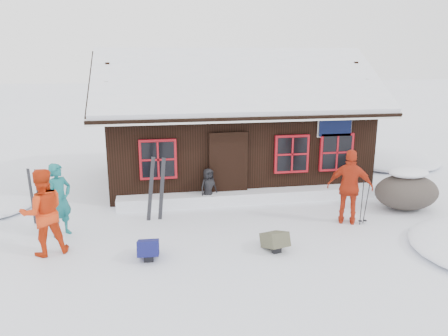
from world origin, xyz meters
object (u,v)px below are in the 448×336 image
Objects in this scene: skier_teal at (60,200)px; ski_poles at (364,203)px; backpack_olive at (275,243)px; boulder at (407,191)px; skier_orange_right at (350,187)px; skier_orange_left at (43,212)px; backpack_blue at (148,251)px; skier_crouched at (208,187)px.

skier_teal reaches higher than ski_poles.
ski_poles reaches higher than backpack_olive.
skier_orange_right is at bearing -160.75° from boulder.
skier_orange_right is at bearing 161.83° from ski_poles.
skier_orange_left is at bearing -148.58° from skier_teal.
skier_orange_right is 1.07× the size of boulder.
backpack_olive is (2.75, -0.06, 0.00)m from backpack_blue.
skier_orange_left is at bearing 30.37° from skier_orange_right.
skier_crouched is 1.84× the size of backpack_olive.
skier_teal is 7.07m from skier_orange_right.
skier_orange_right is 3.28× the size of backpack_olive.
backpack_olive is at bearing -156.08° from boulder.
backpack_olive is at bearing -69.00° from skier_teal.
skier_crouched reaches higher than backpack_blue.
backpack_blue is (-5.40, -1.04, -0.39)m from ski_poles.
skier_orange_left reaches higher than backpack_blue.
backpack_olive is (-2.29, -1.21, -0.80)m from skier_orange_right.
ski_poles reaches higher than skier_crouched.
skier_teal is 0.92× the size of skier_orange_right.
ski_poles is (7.41, -0.57, -0.33)m from skier_teal.
skier_orange_right is (7.06, -0.45, 0.08)m from skier_teal.
backpack_olive is (4.92, -0.67, -0.79)m from skier_orange_left.
skier_orange_left is 0.99× the size of skier_orange_right.
backpack_olive is at bearing -98.86° from skier_crouched.
backpack_blue is (-7.10, -1.87, -0.37)m from boulder.
ski_poles is (0.36, -0.12, -0.41)m from skier_orange_right.
skier_teal is 0.99× the size of boulder.
skier_orange_left reaches higher than backpack_olive.
skier_orange_right is at bearing 15.69° from backpack_blue.
backpack_olive is at bearing 152.07° from skier_orange_left.
skier_teal is 0.93× the size of skier_orange_left.
skier_orange_left is 9.36m from boulder.
skier_teal is 7.44m from ski_poles.
boulder is 3.05× the size of backpack_olive.
skier_crouched is at bearing -4.77° from skier_orange_right.
boulder is (2.06, 0.72, -0.43)m from skier_orange_right.
skier_orange_right is 2.22m from boulder.
skier_teal is at bearing -178.34° from boulder.
skier_orange_left is at bearing 166.87° from backpack_blue.
skier_orange_left reaches higher than boulder.
backpack_olive is (-4.35, -1.93, -0.37)m from boulder.
skier_crouched is at bearing 150.22° from ski_poles.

